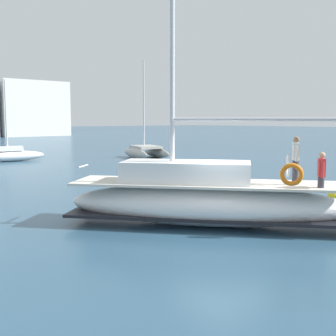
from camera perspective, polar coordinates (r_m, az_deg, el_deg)
The scene contains 5 objects.
ground_plane at distance 14.69m, azimuth 6.89°, elevation -7.82°, with size 400.00×400.00×0.00m, color #2D516B.
main_sailboat at distance 14.84m, azimuth 4.85°, elevation -4.04°, with size 7.86×9.00×13.75m.
moored_sloop_far at distance 39.94m, azimuth -19.83°, elevation 1.66°, with size 5.69×1.75×7.01m.
moored_cutter_left at distance 41.08m, azimuth -2.96°, elevation 2.28°, with size 4.29×6.30×9.13m.
mooring_buoy at distance 20.55m, azimuth 21.06°, elevation -3.60°, with size 0.61×0.61×0.91m.
Camera 1 is at (-10.67, -9.43, 3.59)m, focal length 46.32 mm.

